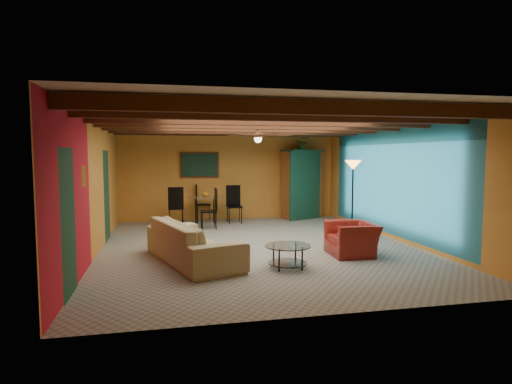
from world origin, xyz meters
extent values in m
cube|color=gray|center=(0.00, 0.00, 0.00)|extent=(6.50, 8.00, 0.01)
cube|color=silver|center=(0.00, 0.00, 2.70)|extent=(6.50, 8.00, 0.01)
cube|color=orange|center=(0.00, 4.00, 1.35)|extent=(6.50, 0.02, 2.70)
cube|color=#AA1320|center=(-3.25, 0.00, 1.35)|extent=(0.02, 8.00, 2.70)
cube|color=teal|center=(3.25, 0.00, 1.35)|extent=(0.02, 8.00, 2.70)
imported|color=#9A8C63|center=(-1.44, -1.00, 0.37)|extent=(1.71, 2.74, 0.75)
imported|color=maroon|center=(1.63, -1.13, 0.32)|extent=(0.90, 1.02, 0.64)
cube|color=brown|center=(2.20, 3.70, 1.02)|extent=(1.30, 1.00, 2.04)
cube|color=black|center=(-0.90, 3.96, 1.65)|extent=(1.05, 0.03, 0.65)
imported|color=#26661E|center=(2.20, 3.70, 2.27)|extent=(0.49, 0.45, 0.44)
imported|color=orange|center=(-0.81, 3.20, 1.17)|extent=(0.18, 0.18, 0.17)
camera|label=1|loc=(-1.93, -8.76, 1.95)|focal=29.96mm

